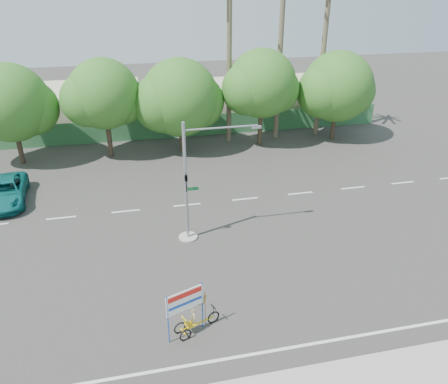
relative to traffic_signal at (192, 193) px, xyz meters
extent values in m
plane|color=#33302D|center=(2.20, -3.98, -2.92)|extent=(120.00, 120.00, 0.00)
cube|color=#336B3D|center=(2.20, 17.52, -1.92)|extent=(38.00, 0.08, 2.00)
cube|color=beige|center=(-7.80, 22.02, -0.92)|extent=(12.00, 8.00, 4.00)
cube|color=beige|center=(10.20, 22.02, -1.12)|extent=(14.00, 8.00, 3.60)
cylinder|color=#473828|center=(-11.80, 14.02, -1.16)|extent=(0.40, 0.40, 3.52)
sphere|color=#1D5F1C|center=(-11.80, 14.02, 2.04)|extent=(6.00, 6.00, 6.00)
sphere|color=#1D5F1C|center=(-10.45, 14.32, 1.48)|extent=(4.32, 4.32, 4.32)
cylinder|color=#473828|center=(-4.80, 14.02, -1.05)|extent=(0.40, 0.40, 3.74)
sphere|color=#1D5F1C|center=(-4.80, 14.02, 2.35)|extent=(5.60, 5.60, 5.60)
sphere|color=#1D5F1C|center=(-3.54, 14.32, 1.76)|extent=(4.03, 4.03, 4.03)
sphere|color=#1D5F1C|center=(-6.06, 13.77, 2.01)|extent=(4.26, 4.26, 4.26)
cylinder|color=#473828|center=(1.20, 14.02, -1.27)|extent=(0.40, 0.40, 3.30)
sphere|color=#1D5F1C|center=(1.20, 14.02, 1.73)|extent=(6.40, 6.40, 6.40)
sphere|color=#1D5F1C|center=(2.64, 14.32, 1.21)|extent=(4.61, 4.61, 4.61)
sphere|color=#1D5F1C|center=(-0.24, 13.77, 1.43)|extent=(4.86, 4.86, 4.86)
cylinder|color=#473828|center=(8.20, 14.02, -0.98)|extent=(0.40, 0.40, 3.87)
sphere|color=#1D5F1C|center=(8.20, 14.02, 2.54)|extent=(5.80, 5.80, 5.80)
sphere|color=#1D5F1C|center=(9.50, 14.32, 1.92)|extent=(4.18, 4.18, 4.18)
sphere|color=#1D5F1C|center=(6.89, 13.77, 2.19)|extent=(4.41, 4.41, 4.41)
cylinder|color=#473828|center=(15.20, 14.02, -1.20)|extent=(0.40, 0.40, 3.43)
sphere|color=#1D5F1C|center=(15.20, 14.02, 1.92)|extent=(6.20, 6.20, 6.20)
sphere|color=#1D5F1C|center=(16.59, 14.32, 1.37)|extent=(4.46, 4.46, 4.46)
sphere|color=#1D5F1C|center=(13.80, 13.77, 1.61)|extent=(4.71, 4.71, 4.71)
cylinder|color=#70604C|center=(10.20, 15.52, 5.58)|extent=(0.44, 0.44, 17.00)
cylinder|color=#70604C|center=(14.20, 15.52, 4.58)|extent=(0.44, 0.44, 15.00)
cylinder|color=#70604C|center=(5.70, 15.52, 4.08)|extent=(0.44, 0.44, 14.00)
cylinder|color=gray|center=(-0.30, 0.02, -2.87)|extent=(1.10, 1.10, 0.10)
cylinder|color=gray|center=(-0.30, 0.02, 0.58)|extent=(0.18, 0.18, 7.00)
cylinder|color=gray|center=(1.70, 0.02, 3.63)|extent=(4.00, 0.10, 0.10)
cube|color=gray|center=(3.60, 0.02, 3.53)|extent=(0.55, 0.20, 0.12)
imported|color=black|center=(-0.30, -0.20, 0.68)|extent=(0.16, 0.20, 1.00)
cube|color=#14662D|center=(0.05, 0.02, 0.23)|extent=(0.70, 0.04, 0.18)
torus|color=black|center=(-0.19, -7.04, -2.65)|extent=(0.60, 0.28, 0.61)
torus|color=black|center=(-1.71, -7.34, -2.67)|extent=(0.56, 0.26, 0.57)
torus|color=black|center=(-1.53, -7.82, -2.67)|extent=(0.56, 0.26, 0.57)
cube|color=gold|center=(-0.90, -7.31, -2.59)|extent=(1.45, 0.59, 0.05)
cube|color=gold|center=(-1.62, -7.58, -2.65)|extent=(0.24, 0.52, 0.05)
cube|color=gold|center=(-1.24, -7.44, -2.47)|extent=(0.56, 0.51, 0.05)
cube|color=gold|center=(-1.47, -7.52, -2.22)|extent=(0.33, 0.43, 0.49)
cylinder|color=black|center=(-0.19, -7.04, -2.29)|extent=(0.03, 0.03, 0.50)
cube|color=black|center=(-0.19, -7.04, -2.05)|extent=(0.18, 0.39, 0.04)
imported|color=#CCB284|center=(-1.11, -7.39, -2.13)|extent=(0.34, 0.41, 0.97)
cylinder|color=blue|center=(-2.21, -7.80, -1.70)|extent=(0.07, 0.07, 2.43)
cylinder|color=blue|center=(-0.69, -7.23, -1.70)|extent=(0.07, 0.07, 2.43)
cube|color=white|center=(-1.45, -7.52, -1.07)|extent=(1.62, 0.65, 0.99)
cube|color=red|center=(-1.44, -7.55, -0.76)|extent=(1.44, 0.55, 0.23)
cube|color=blue|center=(-1.44, -7.55, -1.21)|extent=(1.44, 0.55, 0.13)
cylinder|color=black|center=(-0.57, -7.18, -1.97)|extent=(0.02, 0.02, 1.89)
cube|color=red|center=(-0.86, -7.29, -1.39)|extent=(0.75, 0.30, 0.59)
imported|color=#0E6364|center=(-11.56, 7.05, -2.15)|extent=(3.03, 5.72, 1.53)
camera|label=1|loc=(-2.88, -21.45, 10.91)|focal=35.00mm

